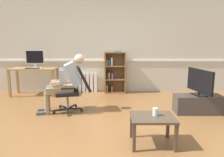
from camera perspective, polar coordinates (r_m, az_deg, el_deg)
ground_plane at (r=3.83m, az=-2.37°, el=-12.66°), size 18.00×18.00×0.00m
back_wall at (r=6.18m, az=-1.31°, el=8.91°), size 12.00×0.13×2.70m
computer_desk at (r=6.14m, az=-20.44°, el=1.61°), size 1.25×0.57×0.76m
imac_monitor at (r=6.16m, az=-20.22°, el=5.34°), size 0.50×0.14×0.48m
keyboard at (r=5.99m, az=-20.85°, el=2.62°), size 0.37×0.12×0.02m
computer_mouse at (r=5.92m, az=-18.64°, el=2.73°), size 0.06×0.10×0.03m
bookshelf at (r=6.04m, az=0.51°, el=1.59°), size 0.60×0.29×1.20m
radiator at (r=6.25m, az=-7.70°, el=-1.02°), size 0.79×0.08×0.56m
office_chair at (r=4.51m, az=-10.08°, el=-2.32°), size 0.82×0.64×0.97m
person_seated at (r=4.48m, az=-12.50°, el=-0.80°), size 1.00×0.51×1.22m
tv_stand at (r=4.76m, az=22.33°, el=-6.44°), size 0.96×0.40×0.38m
tv_screen at (r=4.65m, az=22.74°, el=-0.84°), size 0.26×0.81×0.54m
coffee_table at (r=3.12m, az=10.97°, el=-11.18°), size 0.62×0.50×0.43m
drinking_glass at (r=3.12m, az=11.69°, el=-8.87°), size 0.08×0.08×0.11m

